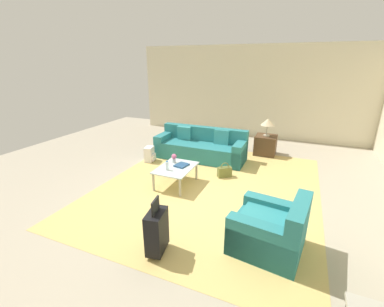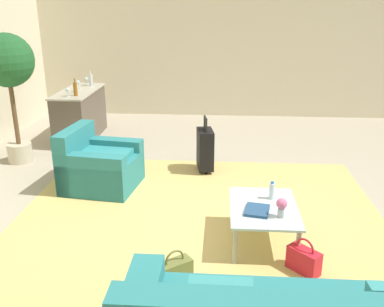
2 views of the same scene
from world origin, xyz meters
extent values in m
plane|color=#A89E89|center=(0.00, 0.00, 0.00)|extent=(12.00, 12.00, 0.00)
cube|color=beige|center=(5.06, 0.00, 1.55)|extent=(0.12, 8.00, 3.10)
cube|color=tan|center=(-0.60, 0.20, 0.00)|extent=(5.20, 4.40, 0.01)
cube|color=teal|center=(-2.27, -0.05, 0.63)|extent=(0.15, 0.40, 0.41)
cube|color=teal|center=(0.90, 1.60, 0.22)|extent=(1.01, 1.05, 0.44)
cube|color=teal|center=(0.95, 1.97, 0.42)|extent=(0.91, 0.32, 0.84)
cube|color=teal|center=(1.24, 1.55, 0.30)|extent=(0.33, 0.96, 0.60)
cube|color=teal|center=(0.56, 1.65, 0.30)|extent=(0.33, 0.96, 0.60)
cube|color=teal|center=(0.89, 1.55, 0.48)|extent=(0.74, 0.76, 0.08)
cube|color=silver|center=(-0.40, -0.50, 0.40)|extent=(0.97, 0.71, 0.02)
cylinder|color=#ADA899|center=(-0.83, -0.20, 0.20)|extent=(0.05, 0.05, 0.39)
cylinder|color=#ADA899|center=(0.03, -0.20, 0.20)|extent=(0.05, 0.05, 0.39)
cylinder|color=#ADA899|center=(-0.83, -0.80, 0.20)|extent=(0.05, 0.05, 0.39)
cylinder|color=#ADA899|center=(0.03, -0.80, 0.20)|extent=(0.05, 0.05, 0.39)
cylinder|color=silver|center=(-0.20, -0.60, 0.51)|extent=(0.06, 0.06, 0.18)
cylinder|color=#2D6BBC|center=(-0.20, -0.60, 0.61)|extent=(0.04, 0.04, 0.02)
cube|color=navy|center=(-0.52, -0.42, 0.43)|extent=(0.33, 0.29, 0.03)
cylinder|color=#B2B7BC|center=(-0.62, -0.65, 0.47)|extent=(0.07, 0.07, 0.10)
sphere|color=#DB6693|center=(-0.62, -0.65, 0.57)|extent=(0.11, 0.11, 0.11)
cube|color=brown|center=(3.10, 2.60, 0.46)|extent=(1.51, 0.57, 0.91)
cube|color=#ADA899|center=(3.10, 2.60, 0.90)|extent=(1.55, 0.61, 0.03)
cylinder|color=silver|center=(2.57, 2.60, 0.92)|extent=(0.07, 0.07, 0.01)
cylinder|color=silver|center=(2.57, 2.60, 0.96)|extent=(0.01, 0.01, 0.08)
sphere|color=silver|center=(2.57, 2.60, 1.03)|extent=(0.08, 0.08, 0.08)
cylinder|color=silver|center=(2.92, 2.58, 0.92)|extent=(0.07, 0.07, 0.01)
cylinder|color=silver|center=(2.92, 2.58, 0.96)|extent=(0.01, 0.01, 0.08)
sphere|color=silver|center=(2.92, 2.58, 1.03)|extent=(0.08, 0.08, 0.08)
cylinder|color=silver|center=(3.28, 2.64, 0.92)|extent=(0.07, 0.07, 0.01)
cylinder|color=silver|center=(3.28, 2.64, 0.96)|extent=(0.01, 0.01, 0.08)
sphere|color=silver|center=(3.28, 2.64, 1.03)|extent=(0.08, 0.08, 0.08)
cylinder|color=silver|center=(3.63, 2.60, 0.92)|extent=(0.07, 0.07, 0.01)
cylinder|color=silver|center=(3.63, 2.60, 0.96)|extent=(0.01, 0.01, 0.08)
sphere|color=silver|center=(3.63, 2.60, 1.03)|extent=(0.08, 0.08, 0.08)
cylinder|color=brown|center=(2.64, 2.49, 1.02)|extent=(0.07, 0.07, 0.22)
cylinder|color=brown|center=(2.64, 2.49, 1.17)|extent=(0.03, 0.03, 0.08)
cylinder|color=silver|center=(3.55, 2.49, 1.02)|extent=(0.07, 0.07, 0.22)
cylinder|color=silver|center=(3.55, 2.49, 1.17)|extent=(0.03, 0.03, 0.08)
cube|color=black|center=(1.60, 0.20, 0.35)|extent=(0.43, 0.29, 0.60)
cube|color=black|center=(1.60, 0.20, 0.75)|extent=(0.24, 0.07, 0.20)
cylinder|color=black|center=(1.46, 0.18, 0.03)|extent=(0.03, 0.05, 0.05)
cylinder|color=black|center=(1.74, 0.22, 0.03)|extent=(0.03, 0.05, 0.05)
cube|color=olive|center=(-1.21, 0.36, 0.12)|extent=(0.30, 0.34, 0.24)
torus|color=olive|center=(-1.21, 0.36, 0.26)|extent=(0.13, 0.17, 0.20)
cube|color=red|center=(-0.93, -0.85, 0.12)|extent=(0.33, 0.32, 0.24)
torus|color=red|center=(-0.93, -0.85, 0.26)|extent=(0.15, 0.15, 0.20)
cylinder|color=#BCB299|center=(1.80, 3.20, 0.15)|extent=(0.38, 0.38, 0.30)
cylinder|color=brown|center=(1.80, 3.20, 0.81)|extent=(0.07, 0.07, 1.02)
sphere|color=#1E5628|center=(1.80, 3.20, 1.62)|extent=(0.81, 0.81, 0.81)
camera|label=1|loc=(4.13, 1.80, 2.55)|focal=24.00mm
camera|label=2|loc=(-4.49, -0.03, 2.46)|focal=40.00mm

